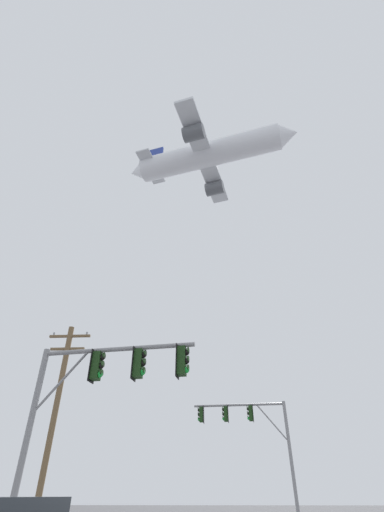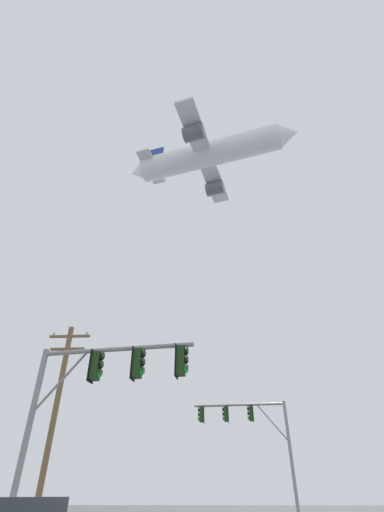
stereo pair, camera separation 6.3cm
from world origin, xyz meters
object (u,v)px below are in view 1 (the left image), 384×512
utility_pole (55,413)px  airplane (209,155)px  signal_pole_far (251,428)px  signal_pole_near (98,386)px

utility_pole → airplane: 40.73m
signal_pole_far → airplane: 37.49m
airplane → signal_pole_far: bearing=-79.3°
utility_pole → airplane: bearing=63.2°
utility_pole → signal_pole_far: bearing=34.3°
signal_pole_near → airplane: bearing=79.2°
signal_pole_near → utility_pole: 7.55m
signal_pole_near → signal_pole_far: bearing=65.4°
signal_pole_near → airplane: size_ratio=0.24×
signal_pole_far → airplane: airplane is taller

